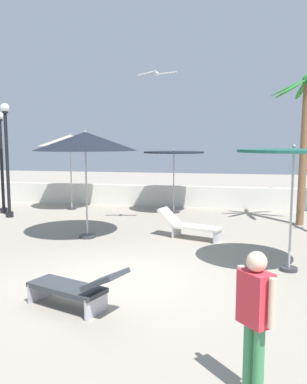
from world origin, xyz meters
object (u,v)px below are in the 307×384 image
patio_umbrella_4 (174,156)px  seagull_1 (157,73)px  patio_umbrella_3 (85,142)px  palm_tree_0 (305,128)px  patio_umbrella_0 (294,156)px  lounge_chair_0 (77,287)px  lamp_post_3 (1,157)px  lamp_post_0 (7,152)px  guest_0 (255,310)px  patio_umbrella_2 (70,141)px  lounge_chair_1 (189,225)px

patio_umbrella_4 → seagull_1: size_ratio=2.02×
patio_umbrella_3 → palm_tree_0: bearing=25.8°
patio_umbrella_4 → patio_umbrella_0: bearing=-62.3°
patio_umbrella_3 → patio_umbrella_4: bearing=67.9°
patio_umbrella_0 → lounge_chair_0: size_ratio=1.44×
patio_umbrella_0 → palm_tree_0: palm_tree_0 is taller
patio_umbrella_3 → lamp_post_3: bearing=145.1°
lamp_post_3 → lounge_chair_0: 10.56m
patio_umbrella_4 → lamp_post_0: bearing=-160.0°
seagull_1 → lamp_post_0: bearing=172.1°
patio_umbrella_0 → lamp_post_3: 11.52m
patio_umbrella_4 → guest_0: 11.74m
lamp_post_3 → guest_0: bearing=-47.4°
patio_umbrella_0 → guest_0: size_ratio=1.67×
patio_umbrella_2 → patio_umbrella_4: size_ratio=1.25×
patio_umbrella_2 → lamp_post_0: bearing=-127.5°
patio_umbrella_2 → guest_0: size_ratio=1.90×
patio_umbrella_2 → patio_umbrella_3: (2.41, -4.64, -0.04)m
patio_umbrella_2 → lounge_chair_0: (4.05, -9.55, -2.46)m
lamp_post_0 → guest_0: 12.61m
patio_umbrella_3 → guest_0: patio_umbrella_3 is taller
patio_umbrella_3 → lamp_post_0: 4.77m
patio_umbrella_4 → lounge_chair_0: 9.77m
patio_umbrella_0 → seagull_1: bearing=134.2°
lounge_chair_1 → lamp_post_0: bearing=163.9°
patio_umbrella_3 → patio_umbrella_4: size_ratio=1.24×
lounge_chair_1 → lounge_chair_0: bearing=-103.7°
lamp_post_3 → seagull_1: (6.51, -1.58, 2.72)m
patio_umbrella_2 → patio_umbrella_4: (4.31, 0.05, -0.61)m
patio_umbrella_4 → palm_tree_0: size_ratio=0.50×
patio_umbrella_3 → lamp_post_0: (-4.03, 2.53, -0.40)m
palm_tree_0 → lamp_post_0: size_ratio=1.19×
palm_tree_0 → lamp_post_0: (-10.55, -0.62, -0.84)m
lounge_chair_0 → lounge_chair_1: (1.32, 5.42, -0.01)m
patio_umbrella_2 → lounge_chair_0: patio_umbrella_2 is taller
lamp_post_3 → guest_0: (9.19, -10.01, -1.23)m
lamp_post_0 → seagull_1: bearing=-7.9°
palm_tree_0 → lounge_chair_0: palm_tree_0 is taller
patio_umbrella_3 → lounge_chair_0: (1.64, -4.90, -2.43)m
lamp_post_0 → patio_umbrella_4: bearing=20.0°
palm_tree_0 → lamp_post_3: (-11.26, 0.16, -1.03)m
patio_umbrella_0 → seagull_1: seagull_1 is taller
patio_umbrella_2 → patio_umbrella_3: patio_umbrella_2 is taller
patio_umbrella_0 → lamp_post_0: bearing=154.2°
patio_umbrella_4 → lounge_chair_1: bearing=-75.8°
palm_tree_0 → lamp_post_3: bearing=179.2°
lounge_chair_0 → patio_umbrella_4: bearing=88.4°
palm_tree_0 → lounge_chair_1: (-3.56, -2.64, -2.87)m
patio_umbrella_0 → lounge_chair_1: size_ratio=1.42×
patio_umbrella_4 → lounge_chair_1: (1.05, -4.18, -1.87)m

